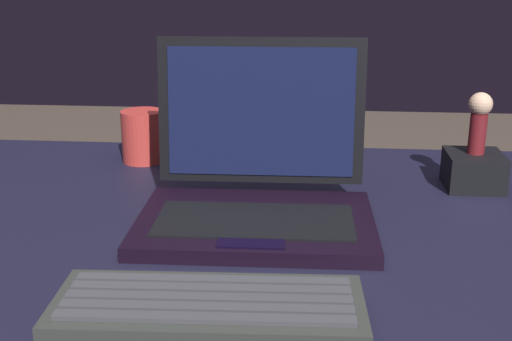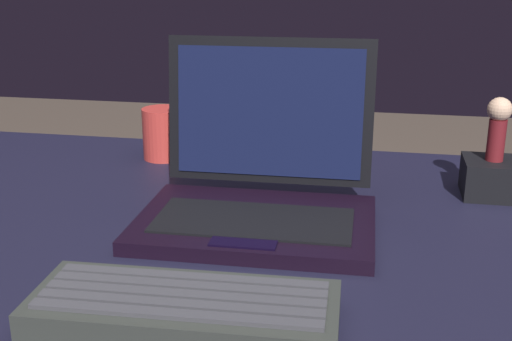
{
  "view_description": "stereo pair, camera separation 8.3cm",
  "coord_description": "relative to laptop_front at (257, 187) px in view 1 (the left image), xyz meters",
  "views": [
    {
      "loc": [
        0.1,
        -0.79,
        1.08
      ],
      "look_at": [
        0.04,
        0.0,
        0.82
      ],
      "focal_mm": 46.29,
      "sensor_mm": 36.0,
      "label": 1
    },
    {
      "loc": [
        0.18,
        -0.78,
        1.08
      ],
      "look_at": [
        0.04,
        0.0,
        0.82
      ],
      "focal_mm": 46.29,
      "sensor_mm": 36.0,
      "label": 2
    }
  ],
  "objects": [
    {
      "name": "desk",
      "position": [
        -0.03,
        -0.04,
        -0.12
      ],
      "size": [
        1.76,
        0.81,
        0.74
      ],
      "color": "black",
      "rests_on": "ground"
    },
    {
      "name": "laptop_front",
      "position": [
        0.0,
        0.0,
        0.0
      ],
      "size": [
        0.31,
        0.24,
        0.23
      ],
      "color": "black",
      "rests_on": "desk"
    },
    {
      "name": "external_keyboard",
      "position": [
        -0.02,
        -0.27,
        -0.03
      ],
      "size": [
        0.3,
        0.13,
        0.03
      ],
      "color": "#2A2E2A",
      "rests_on": "desk"
    },
    {
      "name": "figurine_stand",
      "position": [
        0.32,
        0.16,
        -0.02
      ],
      "size": [
        0.08,
        0.08,
        0.05
      ],
      "primitive_type": "cube",
      "color": "black",
      "rests_on": "desk"
    },
    {
      "name": "figurine",
      "position": [
        0.32,
        0.16,
        0.06
      ],
      "size": [
        0.04,
        0.04,
        0.09
      ],
      "color": "maroon",
      "rests_on": "figurine_stand"
    },
    {
      "name": "coffee_mug",
      "position": [
        -0.22,
        0.25,
        -0.0
      ],
      "size": [
        0.11,
        0.07,
        0.09
      ],
      "color": "#B1322D",
      "rests_on": "desk"
    }
  ]
}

